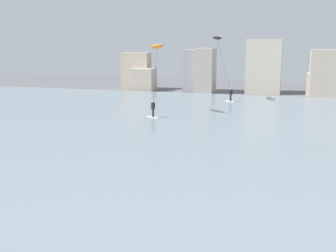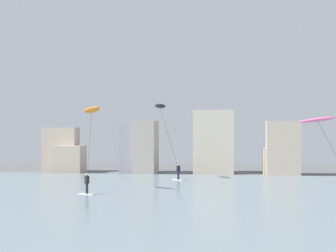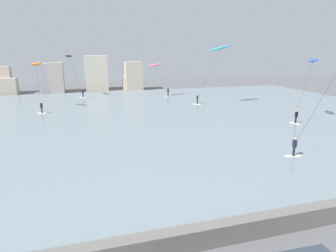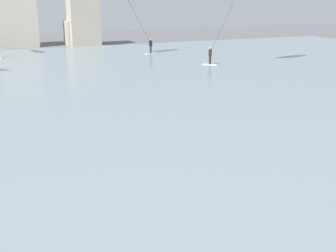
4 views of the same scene
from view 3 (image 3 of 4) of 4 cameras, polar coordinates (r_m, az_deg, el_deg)
name	(u,v)px [view 3 (image 3 of 4)]	position (r m, az deg, el deg)	size (l,w,h in m)	color
seawall_barrier	(195,237)	(14.20, 5.31, -21.08)	(60.00, 0.70, 1.04)	#66635E
water_bay	(121,118)	(38.61, -9.33, 1.50)	(84.00, 52.00, 0.10)	gray
far_shore_buildings	(77,77)	(66.21, -17.61, 9.15)	(31.34, 5.36, 7.62)	#B7A893
kitesurfer_blue	(311,67)	(40.04, 26.44, 10.44)	(4.18, 3.57, 7.85)	silver
kitesurfer_orange	(37,70)	(46.48, -24.52, 10.06)	(2.38, 4.67, 7.11)	silver
kitesurfer_cyan	(218,52)	(46.96, 9.93, 14.24)	(5.58, 3.14, 9.59)	silver
kitesurfer_black	(70,59)	(57.49, -18.86, 12.39)	(3.65, 3.72, 7.89)	silver
kitesurfer_pink	(156,67)	(54.74, -2.36, 11.51)	(5.10, 1.78, 6.41)	silver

